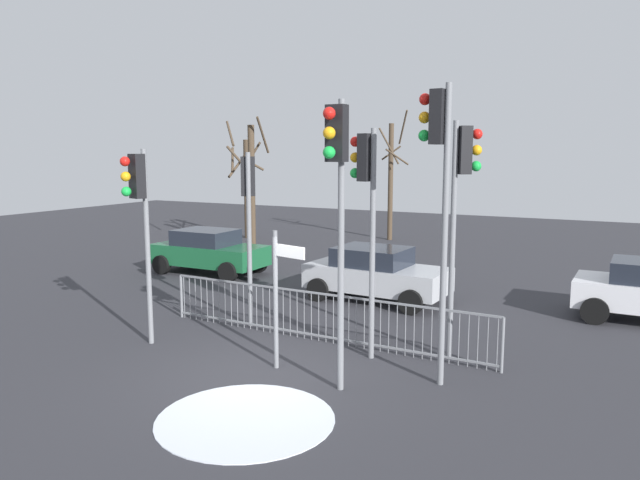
{
  "coord_description": "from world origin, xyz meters",
  "views": [
    {
      "loc": [
        5.8,
        -8.88,
        4.03
      ],
      "look_at": [
        0.17,
        1.97,
        2.25
      ],
      "focal_mm": 33.88,
      "sensor_mm": 36.0,
      "label": 1
    }
  ],
  "objects_px": {
    "traffic_light_rear_left": "(337,181)",
    "traffic_light_mid_left": "(462,187)",
    "traffic_light_foreground_left": "(367,192)",
    "direction_sign_post": "(278,292)",
    "bare_tree_centre": "(246,186)",
    "traffic_light_mid_right": "(248,199)",
    "bare_tree_right": "(391,178)",
    "traffic_light_foreground_right": "(139,203)",
    "traffic_light_rear_right": "(439,168)",
    "car_green_far": "(209,251)",
    "car_silver_near": "(376,273)",
    "bare_tree_left": "(251,182)"
  },
  "relations": [
    {
      "from": "traffic_light_foreground_left",
      "to": "direction_sign_post",
      "type": "relative_size",
      "value": 1.71
    },
    {
      "from": "car_green_far",
      "to": "bare_tree_left",
      "type": "distance_m",
      "value": 5.65
    },
    {
      "from": "traffic_light_mid_right",
      "to": "bare_tree_left",
      "type": "distance_m",
      "value": 11.29
    },
    {
      "from": "traffic_light_foreground_left",
      "to": "bare_tree_left",
      "type": "distance_m",
      "value": 14.06
    },
    {
      "from": "car_green_far",
      "to": "bare_tree_right",
      "type": "relative_size",
      "value": 0.64
    },
    {
      "from": "traffic_light_rear_right",
      "to": "traffic_light_rear_left",
      "type": "xyz_separation_m",
      "value": [
        -1.33,
        -1.16,
        -0.2
      ]
    },
    {
      "from": "traffic_light_foreground_left",
      "to": "traffic_light_foreground_right",
      "type": "height_order",
      "value": "traffic_light_foreground_left"
    },
    {
      "from": "traffic_light_foreground_right",
      "to": "bare_tree_right",
      "type": "xyz_separation_m",
      "value": [
        -0.91,
        16.89,
        -0.13
      ]
    },
    {
      "from": "traffic_light_rear_left",
      "to": "traffic_light_foreground_right",
      "type": "bearing_deg",
      "value": -2.77
    },
    {
      "from": "bare_tree_left",
      "to": "car_green_far",
      "type": "bearing_deg",
      "value": -72.07
    },
    {
      "from": "traffic_light_foreground_right",
      "to": "traffic_light_rear_left",
      "type": "distance_m",
      "value": 4.76
    },
    {
      "from": "car_silver_near",
      "to": "bare_tree_right",
      "type": "xyz_separation_m",
      "value": [
        -3.79,
        11.08,
        2.1
      ]
    },
    {
      "from": "traffic_light_foreground_right",
      "to": "direction_sign_post",
      "type": "bearing_deg",
      "value": -161.15
    },
    {
      "from": "traffic_light_rear_left",
      "to": "traffic_light_mid_left",
      "type": "relative_size",
      "value": 1.06
    },
    {
      "from": "traffic_light_rear_left",
      "to": "bare_tree_left",
      "type": "distance_m",
      "value": 15.68
    },
    {
      "from": "traffic_light_foreground_right",
      "to": "direction_sign_post",
      "type": "xyz_separation_m",
      "value": [
        3.26,
        0.08,
        -1.53
      ]
    },
    {
      "from": "traffic_light_rear_right",
      "to": "car_green_far",
      "type": "distance_m",
      "value": 11.67
    },
    {
      "from": "traffic_light_foreground_left",
      "to": "direction_sign_post",
      "type": "distance_m",
      "value": 2.55
    },
    {
      "from": "traffic_light_rear_right",
      "to": "bare_tree_centre",
      "type": "bearing_deg",
      "value": 49.73
    },
    {
      "from": "traffic_light_mid_right",
      "to": "bare_tree_right",
      "type": "height_order",
      "value": "bare_tree_right"
    },
    {
      "from": "traffic_light_rear_right",
      "to": "direction_sign_post",
      "type": "xyz_separation_m",
      "value": [
        -2.78,
        -0.65,
        -2.28
      ]
    },
    {
      "from": "bare_tree_left",
      "to": "bare_tree_right",
      "type": "height_order",
      "value": "bare_tree_right"
    },
    {
      "from": "direction_sign_post",
      "to": "car_silver_near",
      "type": "xyz_separation_m",
      "value": [
        -0.38,
        5.72,
        -0.71
      ]
    },
    {
      "from": "direction_sign_post",
      "to": "bare_tree_left",
      "type": "height_order",
      "value": "bare_tree_left"
    },
    {
      "from": "direction_sign_post",
      "to": "bare_tree_centre",
      "type": "relative_size",
      "value": 0.57
    },
    {
      "from": "traffic_light_rear_left",
      "to": "car_green_far",
      "type": "bearing_deg",
      "value": -38.67
    },
    {
      "from": "traffic_light_foreground_right",
      "to": "bare_tree_left",
      "type": "xyz_separation_m",
      "value": [
        -5.13,
        11.76,
        -0.21
      ]
    },
    {
      "from": "traffic_light_foreground_left",
      "to": "car_silver_near",
      "type": "bearing_deg",
      "value": 29.0
    },
    {
      "from": "bare_tree_centre",
      "to": "bare_tree_right",
      "type": "height_order",
      "value": "bare_tree_right"
    },
    {
      "from": "traffic_light_mid_right",
      "to": "direction_sign_post",
      "type": "height_order",
      "value": "traffic_light_mid_right"
    },
    {
      "from": "traffic_light_foreground_left",
      "to": "bare_tree_right",
      "type": "xyz_separation_m",
      "value": [
        -5.33,
        15.43,
        -0.41
      ]
    },
    {
      "from": "traffic_light_mid_left",
      "to": "bare_tree_centre",
      "type": "distance_m",
      "value": 17.95
    },
    {
      "from": "traffic_light_foreground_left",
      "to": "bare_tree_centre",
      "type": "bearing_deg",
      "value": 51.39
    },
    {
      "from": "car_green_far",
      "to": "traffic_light_mid_left",
      "type": "bearing_deg",
      "value": -25.41
    },
    {
      "from": "traffic_light_rear_left",
      "to": "bare_tree_left",
      "type": "relative_size",
      "value": 0.9
    },
    {
      "from": "bare_tree_left",
      "to": "bare_tree_centre",
      "type": "bearing_deg",
      "value": 128.05
    },
    {
      "from": "traffic_light_foreground_right",
      "to": "car_silver_near",
      "type": "distance_m",
      "value": 6.85
    },
    {
      "from": "traffic_light_rear_left",
      "to": "traffic_light_mid_right",
      "type": "relative_size",
      "value": 1.21
    },
    {
      "from": "traffic_light_foreground_left",
      "to": "bare_tree_centre",
      "type": "height_order",
      "value": "bare_tree_centre"
    },
    {
      "from": "car_silver_near",
      "to": "car_green_far",
      "type": "height_order",
      "value": "same"
    },
    {
      "from": "car_silver_near",
      "to": "bare_tree_centre",
      "type": "relative_size",
      "value": 0.85
    },
    {
      "from": "traffic_light_rear_left",
      "to": "direction_sign_post",
      "type": "height_order",
      "value": "traffic_light_rear_left"
    },
    {
      "from": "traffic_light_rear_right",
      "to": "traffic_light_mid_left",
      "type": "distance_m",
      "value": 1.51
    },
    {
      "from": "traffic_light_rear_right",
      "to": "bare_tree_centre",
      "type": "relative_size",
      "value": 1.12
    },
    {
      "from": "traffic_light_rear_right",
      "to": "traffic_light_mid_left",
      "type": "relative_size",
      "value": 1.12
    },
    {
      "from": "traffic_light_foreground_left",
      "to": "direction_sign_post",
      "type": "height_order",
      "value": "traffic_light_foreground_left"
    },
    {
      "from": "car_green_far",
      "to": "bare_tree_left",
      "type": "relative_size",
      "value": 0.7
    },
    {
      "from": "traffic_light_mid_left",
      "to": "traffic_light_foreground_right",
      "type": "bearing_deg",
      "value": -104.65
    },
    {
      "from": "traffic_light_rear_left",
      "to": "bare_tree_right",
      "type": "relative_size",
      "value": 0.83
    },
    {
      "from": "bare_tree_right",
      "to": "traffic_light_mid_right",
      "type": "bearing_deg",
      "value": -82.15
    }
  ]
}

